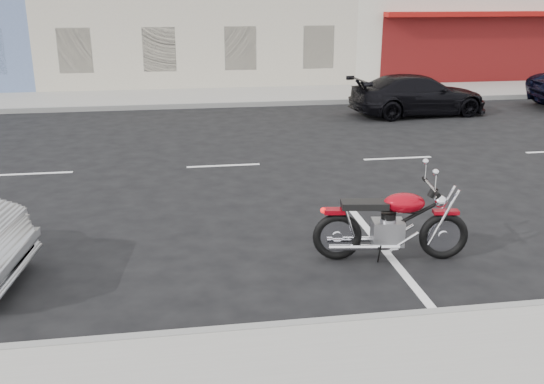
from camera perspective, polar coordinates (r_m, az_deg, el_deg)
The scene contains 5 objects.
ground at distance 13.64m, azimuth 3.82°, elevation 2.84°, with size 120.00×120.00×0.00m, color black.
sidewalk_far at distance 21.90m, azimuth -14.38°, elevation 8.45°, with size 80.00×3.40×0.15m, color gray.
curb_far at distance 20.23m, azimuth -14.78°, elevation 7.65°, with size 80.00×0.12×0.16m, color gray.
motorcycle at distance 8.90m, azimuth 16.10°, elevation -3.07°, with size 2.21×0.75×1.11m.
car_far at distance 19.34m, azimuth 13.60°, elevation 8.87°, with size 1.72×4.24×1.23m, color black.
Camera 1 is at (-2.93, -12.81, 3.66)m, focal length 40.00 mm.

